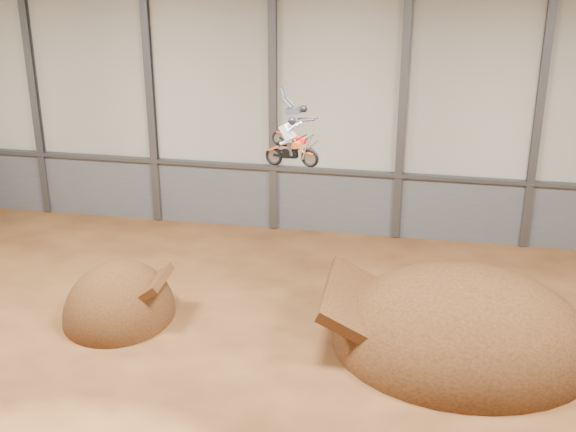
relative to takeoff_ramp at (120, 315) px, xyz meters
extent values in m
plane|color=#532E16|center=(8.17, -4.11, 0.00)|extent=(40.00, 40.00, 0.00)
cube|color=#BAB4A5|center=(8.17, 10.89, 7.00)|extent=(40.00, 0.10, 14.00)
plane|color=black|center=(8.17, -4.11, 14.00)|extent=(40.00, 40.00, 0.00)
cube|color=#595B61|center=(8.17, 10.79, 1.75)|extent=(39.80, 0.18, 3.50)
cube|color=#47494F|center=(8.17, 10.64, 3.55)|extent=(39.80, 0.35, 0.20)
cube|color=#47494F|center=(-8.50, 10.69, 7.00)|extent=(0.40, 0.36, 13.90)
cube|color=#47494F|center=(-1.83, 10.69, 7.00)|extent=(0.40, 0.36, 13.90)
cube|color=#47494F|center=(4.83, 10.69, 7.00)|extent=(0.40, 0.36, 13.90)
cube|color=#47494F|center=(11.50, 10.69, 7.00)|extent=(0.40, 0.36, 13.90)
cube|color=#47494F|center=(18.17, 10.69, 7.00)|extent=(0.40, 0.36, 13.90)
ellipsoid|color=#361C0D|center=(0.00, 0.00, 0.00)|extent=(4.83, 5.58, 4.83)
ellipsoid|color=#361C0D|center=(14.83, 0.19, 0.00)|extent=(10.78, 9.53, 6.22)
camera|label=1|loc=(12.82, -29.13, 17.77)|focal=50.00mm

